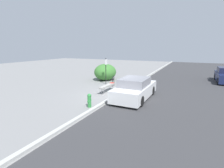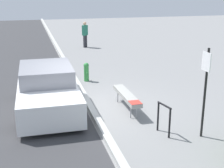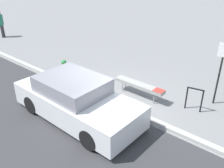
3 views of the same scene
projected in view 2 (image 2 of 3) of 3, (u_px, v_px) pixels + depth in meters
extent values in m
plane|color=gray|center=(90.00, 108.00, 9.91)|extent=(60.00, 60.00, 0.00)
cube|color=#B7B7B2|center=(90.00, 106.00, 9.89)|extent=(60.00, 0.20, 0.13)
cylinder|color=#99999E|center=(118.00, 96.00, 10.39)|extent=(0.04, 0.04, 0.39)
cylinder|color=#99999E|center=(131.00, 112.00, 9.11)|extent=(0.04, 0.04, 0.39)
cylinder|color=#99999E|center=(123.00, 96.00, 10.43)|extent=(0.04, 0.04, 0.39)
cylinder|color=#99999E|center=(137.00, 111.00, 9.15)|extent=(0.04, 0.04, 0.39)
cube|color=#999993|center=(127.00, 96.00, 9.69)|extent=(1.98, 0.34, 0.12)
cube|color=red|center=(135.00, 102.00, 8.93)|extent=(0.36, 0.33, 0.01)
cylinder|color=black|center=(158.00, 116.00, 8.25)|extent=(0.05, 0.05, 0.80)
cylinder|color=black|center=(170.00, 123.00, 7.83)|extent=(0.05, 0.05, 0.80)
cylinder|color=black|center=(164.00, 105.00, 7.92)|extent=(0.55, 0.16, 0.05)
cylinder|color=black|center=(205.00, 94.00, 7.69)|extent=(0.06, 0.06, 2.30)
cube|color=white|center=(206.00, 62.00, 7.44)|extent=(0.36, 0.02, 0.46)
cylinder|color=#338C3F|center=(86.00, 74.00, 12.72)|extent=(0.20, 0.20, 0.60)
sphere|color=#338C3F|center=(86.00, 65.00, 12.62)|extent=(0.22, 0.22, 0.22)
cylinder|color=#338C3F|center=(86.00, 72.00, 12.84)|extent=(0.08, 0.07, 0.07)
cylinder|color=#338C3F|center=(87.00, 73.00, 12.58)|extent=(0.08, 0.07, 0.07)
cylinder|color=#333338|center=(84.00, 41.00, 19.95)|extent=(0.15, 0.15, 0.77)
cylinder|color=#333338|center=(86.00, 41.00, 20.08)|extent=(0.15, 0.15, 0.77)
cube|color=#267259|center=(85.00, 30.00, 19.81)|extent=(0.40, 0.41, 0.64)
sphere|color=tan|center=(85.00, 24.00, 19.68)|extent=(0.22, 0.22, 0.22)
cylinder|color=black|center=(80.00, 112.00, 8.78)|extent=(0.60, 0.19, 0.60)
cylinder|color=black|center=(20.00, 118.00, 8.39)|extent=(0.60, 0.19, 0.60)
cylinder|color=black|center=(68.00, 85.00, 11.24)|extent=(0.60, 0.19, 0.60)
cylinder|color=black|center=(22.00, 89.00, 10.86)|extent=(0.60, 0.19, 0.60)
cube|color=white|center=(48.00, 93.00, 9.76)|extent=(4.32, 1.80, 0.73)
cube|color=gray|center=(46.00, 74.00, 9.74)|extent=(2.08, 1.60, 0.51)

